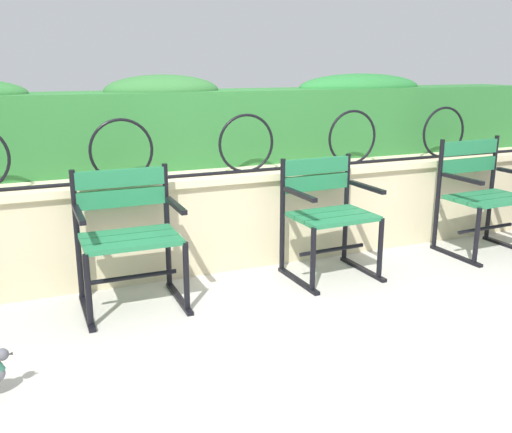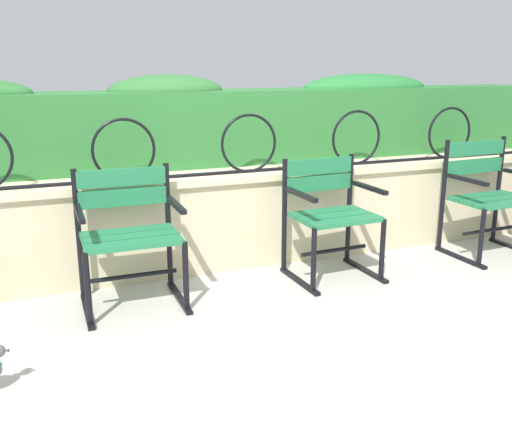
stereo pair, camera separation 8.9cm
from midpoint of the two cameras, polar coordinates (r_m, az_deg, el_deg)
ground_plane at (r=3.55m, az=1.51°, el=-9.12°), size 60.00×60.00×0.00m
stone_wall at (r=4.19m, az=-3.00°, el=-0.22°), size 6.25×0.41×0.70m
iron_arch_fence at (r=3.96m, az=-5.61°, el=6.60°), size 5.73×0.02×0.42m
hedge_row at (r=4.48m, az=-4.91°, el=9.40°), size 6.12×0.52×0.68m
park_chair_centre_left at (r=3.57m, az=-11.91°, el=-1.49°), size 0.61×0.52×0.84m
park_chair_centre_right at (r=4.00m, az=7.98°, el=0.41°), size 0.60×0.54×0.82m
park_chair_rightmost at (r=4.82m, az=22.55°, el=2.10°), size 0.64×0.55×0.89m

